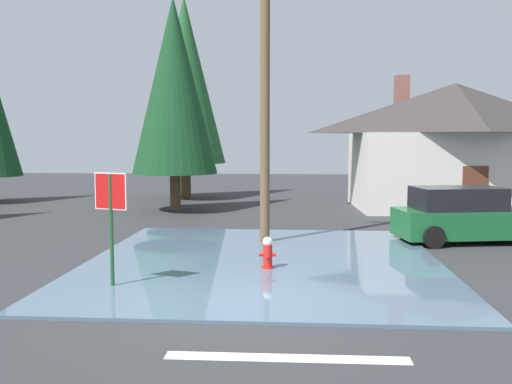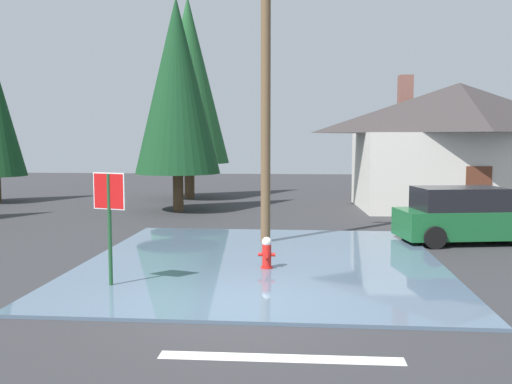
{
  "view_description": "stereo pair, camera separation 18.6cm",
  "coord_description": "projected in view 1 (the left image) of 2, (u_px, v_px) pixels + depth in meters",
  "views": [
    {
      "loc": [
        1.05,
        -10.24,
        3.05
      ],
      "look_at": [
        -0.05,
        4.59,
        1.68
      ],
      "focal_mm": 40.16,
      "sensor_mm": 36.0,
      "label": 1
    },
    {
      "loc": [
        1.23,
        -10.22,
        3.05
      ],
      "look_at": [
        -0.05,
        4.59,
        1.68
      ],
      "focal_mm": 40.16,
      "sensor_mm": 36.0,
      "label": 2
    }
  ],
  "objects": [
    {
      "name": "lane_stop_bar",
      "position": [
        287.0,
        358.0,
        8.0
      ],
      "size": [
        3.44,
        0.33,
        0.01
      ],
      "primitive_type": "cube",
      "rotation": [
        0.0,
        0.0,
        0.01
      ],
      "color": "silver",
      "rests_on": "ground"
    },
    {
      "name": "stop_sign_near",
      "position": [
        111.0,
        206.0,
        11.57
      ],
      "size": [
        0.72,
        0.24,
        2.38
      ],
      "color": "#1E4C28",
      "rests_on": "ground"
    },
    {
      "name": "house",
      "position": [
        454.0,
        144.0,
        25.11
      ],
      "size": [
        9.44,
        6.32,
        5.93
      ],
      "color": "beige",
      "rests_on": "ground"
    },
    {
      "name": "pine_tree_far_center",
      "position": [
        185.0,
        81.0,
        29.0
      ],
      "size": [
        4.09,
        4.09,
        10.23
      ],
      "color": "#4C3823",
      "rests_on": "ground"
    },
    {
      "name": "flood_puddle",
      "position": [
        264.0,
        261.0,
        14.18
      ],
      "size": [
        8.64,
        9.61,
        0.07
      ],
      "primitive_type": "cube",
      "color": "#4C6075",
      "rests_on": "ground"
    },
    {
      "name": "pine_tree_short_left",
      "position": [
        174.0,
        86.0,
        23.89
      ],
      "size": [
        3.58,
        3.58,
        8.96
      ],
      "color": "#4C3823",
      "rests_on": "ground"
    },
    {
      "name": "fire_hydrant",
      "position": [
        268.0,
        254.0,
        13.28
      ],
      "size": [
        0.4,
        0.34,
        0.8
      ],
      "color": "red",
      "rests_on": "ground"
    },
    {
      "name": "parked_car",
      "position": [
        464.0,
        216.0,
        16.97
      ],
      "size": [
        4.39,
        2.53,
        1.65
      ],
      "color": "#195B2D",
      "rests_on": "ground"
    },
    {
      "name": "utility_pole",
      "position": [
        265.0,
        87.0,
        16.33
      ],
      "size": [
        1.6,
        0.28,
        8.73
      ],
      "color": "brown",
      "rests_on": "ground"
    },
    {
      "name": "ground_plane",
      "position": [
        240.0,
        308.0,
        10.53
      ],
      "size": [
        80.0,
        80.0,
        0.1
      ],
      "primitive_type": "cube",
      "color": "#2D2D30"
    }
  ]
}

